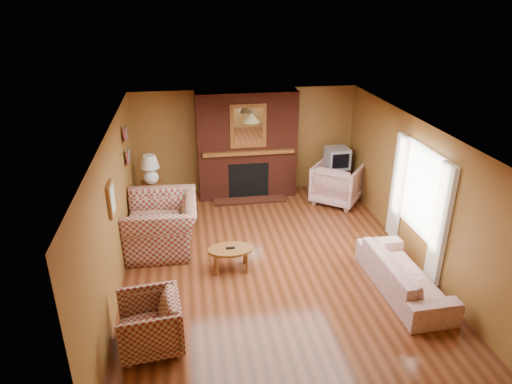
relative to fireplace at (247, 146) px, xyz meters
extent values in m
plane|color=#47210F|center=(0.00, -2.98, -1.18)|extent=(6.50, 6.50, 0.00)
plane|color=silver|center=(0.00, -2.98, 1.22)|extent=(6.50, 6.50, 0.00)
plane|color=olive|center=(0.00, 0.27, 0.02)|extent=(6.50, 0.00, 6.50)
plane|color=olive|center=(0.00, -6.23, 0.02)|extent=(6.50, 0.00, 6.50)
plane|color=olive|center=(-2.50, -2.98, 0.02)|extent=(0.00, 6.50, 6.50)
plane|color=olive|center=(2.50, -2.98, 0.02)|extent=(0.00, 6.50, 6.50)
cube|color=#4F1C11|center=(0.00, 0.02, 0.02)|extent=(2.20, 0.50, 2.40)
cube|color=black|center=(0.00, -0.21, -0.73)|extent=(0.90, 0.06, 0.80)
cube|color=#4F1C11|center=(0.00, -0.38, -1.15)|extent=(1.60, 0.35, 0.06)
cube|color=brown|center=(0.00, -0.25, -0.06)|extent=(2.00, 0.18, 0.08)
cube|color=brown|center=(0.00, -0.22, 0.52)|extent=(0.78, 0.05, 0.95)
cube|color=white|center=(0.00, -0.25, 0.52)|extent=(0.62, 0.02, 0.80)
cube|color=beige|center=(2.44, -3.93, -0.13)|extent=(0.08, 0.35, 2.00)
cube|color=beige|center=(2.44, -2.43, -0.13)|extent=(0.08, 0.35, 2.00)
cube|color=white|center=(2.48, -3.18, 0.12)|extent=(0.03, 1.10, 1.50)
cube|color=brown|center=(-2.47, -1.08, 0.17)|extent=(0.06, 0.55, 0.04)
cube|color=brown|center=(-2.47, -1.08, 0.62)|extent=(0.06, 0.55, 0.04)
cube|color=brown|center=(-2.47, -3.28, 0.37)|extent=(0.04, 0.40, 0.50)
cube|color=white|center=(-2.44, -3.28, 0.37)|extent=(0.01, 0.32, 0.42)
cylinder|color=black|center=(0.00, -0.68, 1.04)|extent=(0.01, 0.01, 0.35)
cone|color=tan|center=(0.00, -0.68, 0.82)|extent=(0.36, 0.36, 0.18)
imported|color=maroon|center=(-1.85, -2.10, -0.71)|extent=(1.29, 1.47, 0.94)
imported|color=maroon|center=(-1.95, -4.70, -0.81)|extent=(0.90, 0.88, 0.75)
imported|color=beige|center=(1.90, -4.05, -0.89)|extent=(0.84, 2.02, 0.58)
imported|color=beige|center=(1.91, -0.70, -0.73)|extent=(1.36, 1.36, 0.90)
ellipsoid|color=brown|center=(-0.71, -3.04, -0.80)|extent=(0.75, 0.47, 0.05)
cube|color=black|center=(-0.71, -3.04, -0.76)|extent=(0.15, 0.05, 0.02)
cylinder|color=brown|center=(-0.46, -2.89, -1.00)|extent=(0.05, 0.05, 0.36)
cylinder|color=brown|center=(-0.97, -2.89, -1.00)|extent=(0.05, 0.05, 0.36)
cylinder|color=brown|center=(-0.46, -3.20, -1.00)|extent=(0.05, 0.05, 0.36)
cylinder|color=brown|center=(-0.97, -3.20, -1.00)|extent=(0.05, 0.05, 0.36)
cube|color=brown|center=(-2.10, -0.53, -0.87)|extent=(0.49, 0.49, 0.63)
sphere|color=white|center=(-2.10, -0.53, -0.40)|extent=(0.31, 0.31, 0.31)
cylinder|color=black|center=(-2.10, -0.53, -0.23)|extent=(0.03, 0.03, 0.10)
cone|color=silver|center=(-2.10, -0.53, -0.05)|extent=(0.39, 0.39, 0.27)
cube|color=black|center=(2.05, -0.18, -0.87)|extent=(0.62, 0.57, 0.63)
cube|color=#9EA1A5|center=(2.05, -0.18, -0.32)|extent=(0.51, 0.50, 0.46)
cube|color=black|center=(2.05, -0.43, -0.32)|extent=(0.38, 0.03, 0.33)
camera|label=1|loc=(-1.33, -9.59, 3.15)|focal=32.00mm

